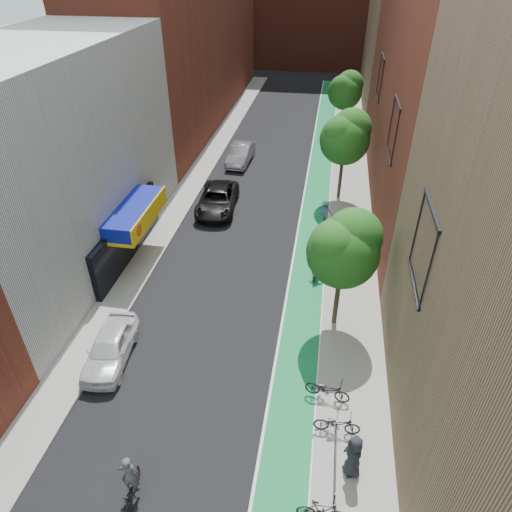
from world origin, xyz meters
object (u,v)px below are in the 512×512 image
at_px(parked_car_white, 110,347).
at_px(cyclist_lane_mid, 317,266).
at_px(cyclist_lead, 131,485).
at_px(cyclist_lane_near, 322,247).
at_px(parked_car_black, 217,200).
at_px(cyclist_lane_far, 325,216).
at_px(pedestrian, 354,456).
at_px(parked_car_silver, 240,154).

relative_size(parked_car_white, cyclist_lane_mid, 2.18).
bearing_deg(cyclist_lead, cyclist_lane_near, -119.30).
height_order(parked_car_black, cyclist_lane_near, cyclist_lane_near).
distance_m(parked_car_white, cyclist_lane_far, 16.35).
height_order(parked_car_white, cyclist_lane_mid, cyclist_lane_mid).
relative_size(cyclist_lead, cyclist_lane_near, 0.98).
bearing_deg(pedestrian, cyclist_lane_far, 162.54).
bearing_deg(cyclist_lead, parked_car_silver, -95.30).
bearing_deg(cyclist_lane_far, pedestrian, 93.87).
bearing_deg(cyclist_lane_mid, parked_car_white, 49.90).
bearing_deg(pedestrian, parked_car_silver, 175.88).
distance_m(cyclist_lead, cyclist_lane_mid, 15.04).
distance_m(parked_car_black, pedestrian, 21.00).
bearing_deg(cyclist_lane_mid, pedestrian, 107.20).
xyz_separation_m(cyclist_lead, cyclist_lane_near, (5.79, 15.65, 0.22)).
bearing_deg(parked_car_silver, pedestrian, -68.71).
bearing_deg(pedestrian, cyclist_lane_mid, 166.04).
bearing_deg(parked_car_black, cyclist_lane_far, -14.30).
relative_size(parked_car_black, pedestrian, 2.95).
bearing_deg(cyclist_lead, cyclist_lane_mid, -120.79).
bearing_deg(cyclist_lane_near, cyclist_lead, 72.19).
bearing_deg(parked_car_black, cyclist_lane_near, -37.98).
distance_m(parked_car_white, parked_car_black, 14.97).
distance_m(cyclist_lane_mid, pedestrian, 12.06).
relative_size(cyclist_lane_near, cyclist_lane_mid, 1.09).
height_order(parked_car_black, cyclist_lead, cyclist_lead).
bearing_deg(cyclist_lane_far, parked_car_white, 54.05).
xyz_separation_m(parked_car_black, cyclist_lane_mid, (7.51, -6.87, -0.09)).
bearing_deg(parked_car_white, cyclist_lane_far, 49.84).
bearing_deg(cyclist_lane_far, cyclist_lane_near, 88.34).
relative_size(parked_car_white, parked_car_black, 0.77).
height_order(cyclist_lane_near, pedestrian, cyclist_lane_near).
height_order(parked_car_black, pedestrian, pedestrian).
distance_m(parked_car_black, cyclist_lead, 20.92).
xyz_separation_m(cyclist_lane_mid, pedestrian, (1.89, -11.91, 0.41)).
xyz_separation_m(parked_car_silver, cyclist_lead, (1.91, -29.51, -0.08)).
xyz_separation_m(cyclist_lead, cyclist_lane_far, (5.79, 19.45, 0.25)).
xyz_separation_m(parked_car_black, cyclist_lane_near, (7.72, -5.18, 0.15)).
bearing_deg(cyclist_lane_far, parked_car_black, -11.84).
xyz_separation_m(cyclist_lane_far, pedestrian, (1.68, -17.39, 0.15)).
xyz_separation_m(parked_car_silver, cyclist_lane_mid, (7.49, -15.54, -0.10)).
height_order(parked_car_white, cyclist_lane_near, cyclist_lane_near).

